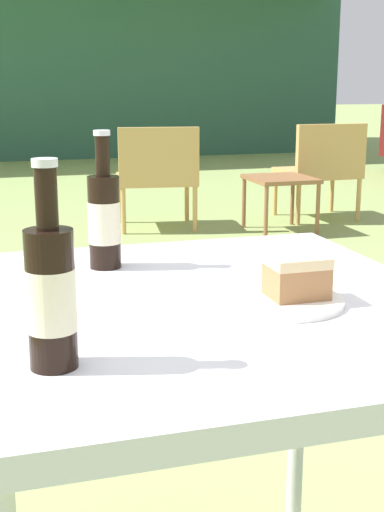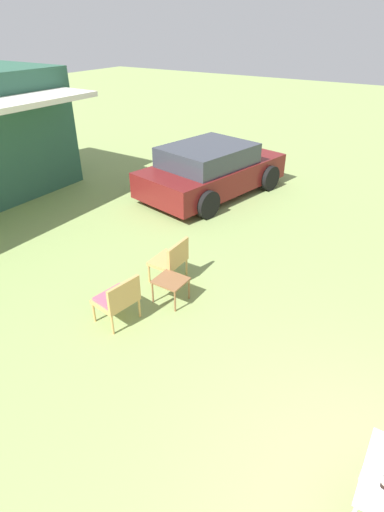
# 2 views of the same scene
# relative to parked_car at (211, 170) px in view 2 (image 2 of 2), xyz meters

# --- Properties ---
(parked_car) EXTENTS (4.29, 2.71, 1.31)m
(parked_car) POSITION_rel_parked_car_xyz_m (0.00, 0.00, 0.00)
(parked_car) COLOR maroon
(parked_car) RESTS_ON ground_plane
(wicker_chair_cushioned) EXTENTS (0.65, 0.58, 0.78)m
(wicker_chair_cushioned) POSITION_rel_parked_car_xyz_m (-5.30, -1.50, -0.20)
(wicker_chair_cushioned) COLOR tan
(wicker_chair_cushioned) RESTS_ON ground_plane
(wicker_chair_plain) EXTENTS (0.60, 0.51, 0.78)m
(wicker_chair_plain) POSITION_rel_parked_car_xyz_m (-3.94, -1.52, -0.20)
(wicker_chair_plain) COLOR tan
(wicker_chair_plain) RESTS_ON ground_plane
(garden_side_table) EXTENTS (0.45, 0.49, 0.41)m
(garden_side_table) POSITION_rel_parked_car_xyz_m (-4.44, -1.86, -0.28)
(garden_side_table) COLOR brown
(garden_side_table) RESTS_ON ground_plane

